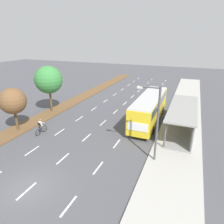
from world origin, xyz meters
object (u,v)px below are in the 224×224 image
Objects in this scene: bus_shelter at (185,117)px; median_tree_second at (13,101)px; bus at (150,106)px; median_tree_third at (49,80)px; cyclist at (41,127)px; streetlight at (155,120)px.

bus_shelter is 2.00× the size of median_tree_second.
bus_shelter is 0.87× the size of bus.
median_tree_third is (-0.31, 6.53, 1.12)m from median_tree_second.
median_tree_second is at bearing -159.12° from bus_shelter.
bus_shelter is 16.03m from cyclist.
bus is 13.15m from cyclist.
median_tree_third reaches higher than median_tree_second.
bus is at bearing 104.43° from streetlight.
bus is 8.89m from streetlight.
median_tree_second is 0.76× the size of median_tree_third.
streetlight is at bearing -107.19° from bus_shelter.
bus_shelter is 18.24m from median_tree_third.
median_tree_third is (-3.34, 6.09, 3.90)m from cyclist.
median_tree_second is at bearing -148.09° from bus.
median_tree_second reaches higher than bus.
cyclist is at bearing 8.22° from median_tree_second.
bus reaches higher than bus_shelter.
median_tree_second is (-3.03, -0.44, 2.78)m from cyclist.
bus is at bearing 159.38° from bus_shelter.
median_tree_second is at bearing -87.28° from median_tree_third.
streetlight reaches higher than bus_shelter.
cyclist is 7.97m from median_tree_third.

